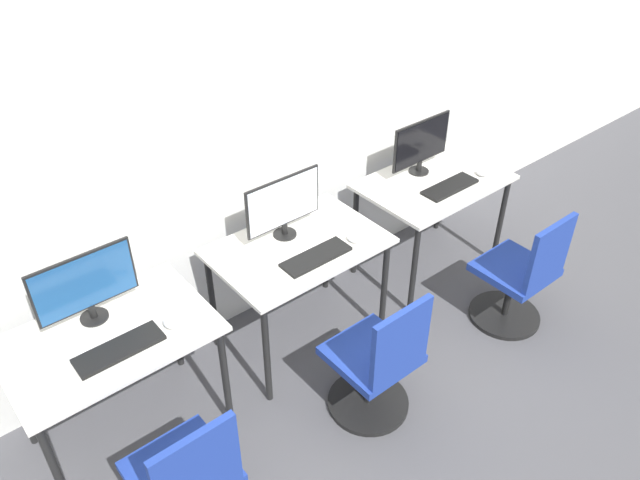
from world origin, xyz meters
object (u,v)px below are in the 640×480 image
object	(u,v)px
mouse_center	(353,239)
mouse_right	(481,173)
monitor_left	(85,285)
keyboard_center	(316,257)
keyboard_left	(119,349)
monitor_right	(421,144)
office_chair_center	(377,367)
mouse_left	(169,323)
office_chair_right	(520,280)
monitor_center	(284,205)
keyboard_right	(450,187)

from	to	relation	value
mouse_center	mouse_right	world-z (taller)	same
monitor_left	keyboard_center	size ratio (longest dim) A/B	1.20
keyboard_left	monitor_right	bearing A→B (deg)	6.83
keyboard_left	office_chair_center	world-z (taller)	office_chair_center
office_chair_center	mouse_right	size ratio (longest dim) A/B	9.80
mouse_left	mouse_right	distance (m)	2.42
keyboard_left	office_chair_center	bearing A→B (deg)	-27.97
keyboard_left	mouse_right	distance (m)	2.70
keyboard_left	keyboard_center	bearing A→B (deg)	-1.66
keyboard_center	mouse_right	distance (m)	1.50
mouse_left	office_chair_right	size ratio (longest dim) A/B	0.10
monitor_right	office_chair_center	bearing A→B (deg)	-143.76
keyboard_center	mouse_right	size ratio (longest dim) A/B	4.79
mouse_left	office_chair_center	xyz separation A→B (m)	(0.89, -0.62, -0.42)
monitor_center	mouse_right	size ratio (longest dim) A/B	5.77
mouse_center	office_chair_center	distance (m)	0.78
monitor_center	mouse_center	bearing A→B (deg)	-48.20
office_chair_center	office_chair_right	size ratio (longest dim) A/B	1.00
keyboard_right	mouse_left	bearing A→B (deg)	179.88
monitor_left	keyboard_left	xyz separation A→B (m)	(0.00, -0.30, -0.21)
monitor_left	mouse_center	xyz separation A→B (m)	(1.47, -0.34, -0.20)
mouse_center	monitor_right	size ratio (longest dim) A/B	0.17
monitor_left	mouse_left	size ratio (longest dim) A/B	5.77
keyboard_left	mouse_right	bearing A→B (deg)	-0.63
monitor_left	office_chair_center	size ratio (longest dim) A/B	0.59
office_chair_center	keyboard_right	world-z (taller)	office_chair_center
mouse_center	mouse_right	xyz separation A→B (m)	(1.22, 0.01, 0.00)
keyboard_center	monitor_right	size ratio (longest dim) A/B	0.83
keyboard_center	office_chair_right	distance (m)	1.42
keyboard_center	office_chair_center	xyz separation A→B (m)	(-0.04, -0.58, -0.41)
mouse_center	keyboard_center	bearing A→B (deg)	178.38
monitor_center	mouse_right	world-z (taller)	monitor_center
mouse_left	office_chair_right	distance (m)	2.27
mouse_left	monitor_left	bearing A→B (deg)	132.35
monitor_center	office_chair_center	xyz separation A→B (m)	(-0.04, -0.89, -0.62)
office_chair_center	office_chair_right	xyz separation A→B (m)	(1.24, -0.04, 0.00)
mouse_left	office_chair_center	bearing A→B (deg)	-34.71
monitor_left	office_chair_right	distance (m)	2.66
keyboard_left	monitor_center	bearing A→B (deg)	12.65
keyboard_left	office_chair_center	distance (m)	1.38
monitor_left	mouse_center	size ratio (longest dim) A/B	5.77
keyboard_left	mouse_center	distance (m)	1.48
mouse_center	mouse_left	bearing A→B (deg)	177.99
monitor_left	mouse_left	distance (m)	0.45
mouse_left	monitor_center	size ratio (longest dim) A/B	0.17
monitor_left	mouse_center	bearing A→B (deg)	-12.98
keyboard_right	office_chair_center	bearing A→B (deg)	-153.58
keyboard_right	monitor_left	bearing A→B (deg)	172.81
keyboard_center	keyboard_right	size ratio (longest dim) A/B	1.00
office_chair_right	monitor_left	bearing A→B (deg)	158.29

